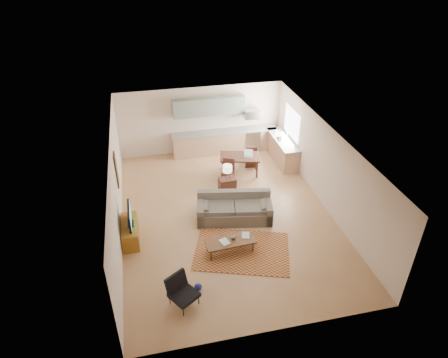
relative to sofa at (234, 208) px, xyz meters
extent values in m
plane|color=#A9794F|center=(-0.20, 0.29, -0.42)|extent=(9.00, 9.00, 0.00)
plane|color=white|center=(-0.20, 0.29, 2.28)|extent=(9.00, 9.00, 0.00)
plane|color=beige|center=(-0.20, 4.79, 0.93)|extent=(6.50, 0.00, 6.50)
plane|color=beige|center=(-0.20, -4.21, 0.93)|extent=(6.50, 0.00, 6.50)
plane|color=beige|center=(-3.45, 0.29, 0.93)|extent=(0.00, 9.00, 9.00)
plane|color=beige|center=(3.05, 0.29, 0.93)|extent=(0.00, 9.00, 9.00)
cube|color=#A5A8AD|center=(1.80, 4.47, 0.03)|extent=(0.62, 0.62, 0.90)
cube|color=#A5A8AD|center=(1.80, 4.49, 1.13)|extent=(0.62, 0.40, 0.35)
cube|color=gray|center=(0.10, 4.62, 1.53)|extent=(2.80, 0.34, 0.70)
cube|color=white|center=(3.03, 3.29, 1.13)|extent=(0.02, 1.40, 1.05)
cube|color=maroon|center=(-0.14, -1.49, -0.41)|extent=(3.08, 2.56, 0.02)
imported|color=maroon|center=(-0.75, -1.52, 0.01)|extent=(0.40, 0.44, 0.03)
imported|color=navy|center=(-0.10, -1.31, 0.01)|extent=(0.36, 0.40, 0.02)
imported|color=black|center=(-0.37, -1.38, 0.08)|extent=(0.18, 0.18, 0.16)
imported|color=beige|center=(2.63, 3.81, 0.60)|extent=(0.12, 0.12, 0.19)
camera|label=1|loc=(-2.50, -9.68, 7.31)|focal=32.00mm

